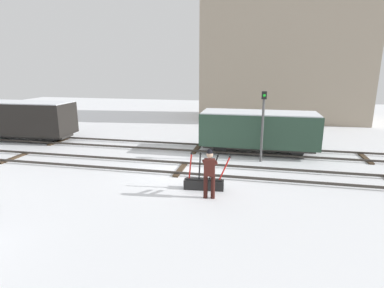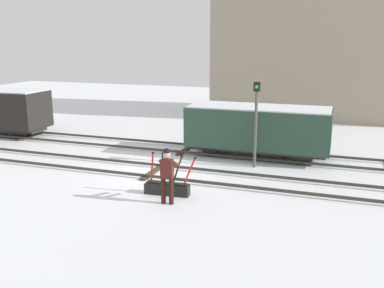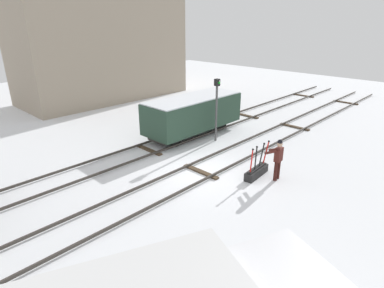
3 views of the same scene
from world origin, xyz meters
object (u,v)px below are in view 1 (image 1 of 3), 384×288
switch_lever_frame (204,183)px  signal_post (263,119)px  rail_worker (210,170)px  freight_car_mid_siding (258,130)px  freight_car_near_switch (24,118)px

switch_lever_frame → signal_post: 4.98m
rail_worker → freight_car_mid_siding: (1.64, 6.41, 0.28)m
signal_post → freight_car_near_switch: size_ratio=0.55×
switch_lever_frame → freight_car_near_switch: bearing=151.2°
freight_car_mid_siding → rail_worker: bearing=-104.6°
signal_post → freight_car_mid_siding: signal_post is taller
rail_worker → freight_car_near_switch: bearing=148.9°
freight_car_mid_siding → freight_car_near_switch: 14.49m
rail_worker → freight_car_near_switch: size_ratio=0.29×
signal_post → freight_car_near_switch: signal_post is taller
rail_worker → freight_car_mid_siding: 6.62m
switch_lever_frame → signal_post: (2.13, 4.09, 1.89)m
freight_car_near_switch → rail_worker: bearing=-27.8°
switch_lever_frame → freight_car_mid_siding: bearing=66.3°
signal_post → freight_car_near_switch: 14.76m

